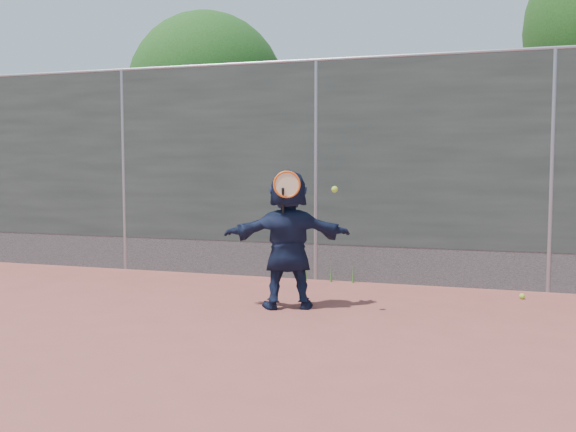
% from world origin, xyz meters
% --- Properties ---
extents(ground, '(80.00, 80.00, 0.00)m').
position_xyz_m(ground, '(0.00, 0.00, 0.00)').
color(ground, '#9E4C42').
rests_on(ground, ground).
extents(player, '(1.49, 0.94, 1.54)m').
position_xyz_m(player, '(0.16, 1.70, 0.77)').
color(player, '#151E3A').
rests_on(player, ground).
extents(ball_ground, '(0.07, 0.07, 0.07)m').
position_xyz_m(ball_ground, '(2.67, 2.96, 0.03)').
color(ball_ground, '#A3D930').
rests_on(ball_ground, ground).
extents(fence, '(20.00, 0.06, 3.03)m').
position_xyz_m(fence, '(-0.00, 3.50, 1.58)').
color(fence, '#38423D').
rests_on(fence, ground).
extents(swing_action, '(0.69, 0.14, 0.51)m').
position_xyz_m(swing_action, '(0.26, 1.51, 1.36)').
color(swing_action, orange).
rests_on(swing_action, ground).
extents(tree_left, '(3.15, 3.00, 4.53)m').
position_xyz_m(tree_left, '(-2.85, 6.55, 2.94)').
color(tree_left, '#382314').
rests_on(tree_left, ground).
extents(weed_clump, '(0.68, 0.07, 0.30)m').
position_xyz_m(weed_clump, '(0.29, 3.38, 0.13)').
color(weed_clump, '#387226').
rests_on(weed_clump, ground).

